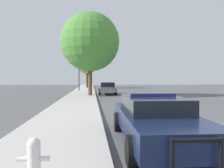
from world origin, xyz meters
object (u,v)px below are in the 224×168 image
traffic_light (88,63)px  tree_sidewalk_mid (90,42)px  tree_sidewalk_far (87,63)px  police_car (154,118)px  car_background_midblock (107,88)px  fire_hydrant (34,157)px

traffic_light → tree_sidewalk_mid: bearing=-87.8°
tree_sidewalk_far → tree_sidewalk_mid: tree_sidewalk_mid is taller
police_car → car_background_midblock: bearing=-88.6°
tree_sidewalk_far → traffic_light: bearing=-88.1°
fire_hydrant → tree_sidewalk_far: size_ratio=0.11×
police_car → tree_sidewalk_far: (-2.59, 34.64, 4.00)m
tree_sidewalk_mid → traffic_light: bearing=92.2°
tree_sidewalk_far → fire_hydrant: bearing=-90.3°
fire_hydrant → traffic_light: (0.52, 27.14, 3.44)m
traffic_light → tree_sidewalk_far: bearing=91.9°
traffic_light → tree_sidewalk_far: size_ratio=0.82×
tree_sidewalk_far → police_car: bearing=-85.7°
fire_hydrant → police_car: bearing=38.9°
fire_hydrant → tree_sidewalk_mid: 19.03m
police_car → tree_sidewalk_mid: tree_sidewalk_mid is taller
car_background_midblock → tree_sidewalk_far: size_ratio=0.70×
police_car → car_background_midblock: size_ratio=1.11×
police_car → traffic_light: bearing=-83.4°
fire_hydrant → car_background_midblock: bearing=82.5°
traffic_light → car_background_midblock: (2.26, -6.07, -3.20)m
traffic_light → police_car: bearing=-84.8°
tree_sidewalk_mid → police_car: bearing=-83.2°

